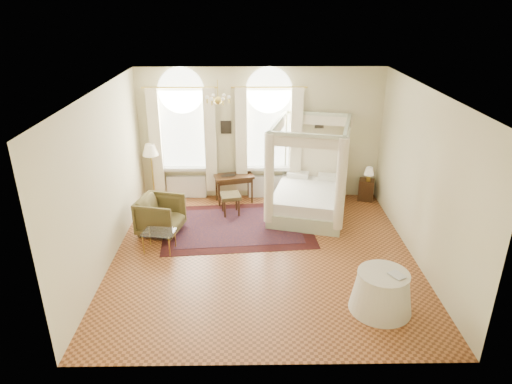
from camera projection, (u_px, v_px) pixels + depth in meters
ground at (263, 255)px, 9.23m from camera, size 6.00×6.00×0.00m
room_walls at (264, 162)px, 8.45m from camera, size 6.00×6.00×6.00m
window_left at (184, 143)px, 11.26m from camera, size 1.62×0.27×3.29m
window_right at (269, 142)px, 11.28m from camera, size 1.62×0.27×3.29m
chandelier at (218, 99)px, 9.17m from camera, size 0.51×0.45×0.50m
wall_pictures at (264, 126)px, 11.21m from camera, size 2.54×0.03×0.39m
canopy_bed at (309, 194)px, 10.75m from camera, size 2.15×2.43×2.26m
nightstand at (366, 190)px, 11.64m from camera, size 0.46×0.43×0.54m
nightstand_lamp at (369, 172)px, 11.37m from camera, size 0.25×0.25×0.37m
writing_desk at (234, 179)px, 11.39m from camera, size 1.04×0.71×0.71m
laptop at (228, 175)px, 11.33m from camera, size 0.41×0.32×0.03m
stool at (231, 198)px, 10.79m from camera, size 0.53×0.53×0.51m
armchair at (161, 215)px, 9.96m from camera, size 1.08×1.06×0.82m
coffee_table at (159, 234)px, 9.23m from camera, size 0.70×0.55×0.43m
floor_lamp at (151, 153)px, 11.16m from camera, size 0.39×0.39×1.51m
oriental_rug at (238, 226)px, 10.36m from camera, size 3.49×2.64×0.01m
side_table at (382, 292)px, 7.50m from camera, size 1.03×1.03×0.70m
book at (393, 277)px, 7.23m from camera, size 0.29×0.31×0.02m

